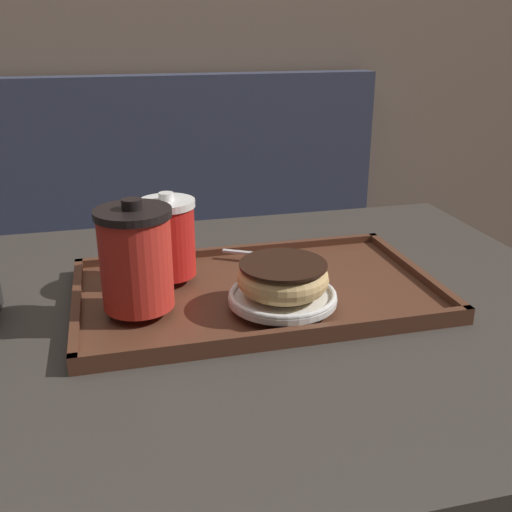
{
  "coord_description": "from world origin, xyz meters",
  "views": [
    {
      "loc": [
        -0.18,
        -0.75,
        1.14
      ],
      "look_at": [
        0.01,
        0.03,
        0.82
      ],
      "focal_mm": 42.0,
      "sensor_mm": 36.0,
      "label": 1
    }
  ],
  "objects": [
    {
      "name": "booth_bench",
      "position": [
        -0.17,
        0.87,
        0.32
      ],
      "size": [
        1.58,
        0.44,
        1.0
      ],
      "color": "#33384C",
      "rests_on": "ground_plane"
    },
    {
      "name": "cafe_table",
      "position": [
        0.0,
        0.0,
        0.59
      ],
      "size": [
        1.01,
        0.82,
        0.76
      ],
      "color": "#38332D",
      "rests_on": "ground_plane"
    },
    {
      "name": "serving_tray",
      "position": [
        0.01,
        0.03,
        0.77
      ],
      "size": [
        0.52,
        0.31,
        0.02
      ],
      "color": "#512D1E",
      "rests_on": "cafe_table"
    },
    {
      "name": "coffee_cup_front",
      "position": [
        -0.16,
        -0.01,
        0.85
      ],
      "size": [
        0.1,
        0.1,
        0.15
      ],
      "color": "red",
      "rests_on": "serving_tray"
    },
    {
      "name": "coffee_cup_rear",
      "position": [
        -0.11,
        0.09,
        0.84
      ],
      "size": [
        0.08,
        0.08,
        0.13
      ],
      "color": "red",
      "rests_on": "serving_tray"
    },
    {
      "name": "plate_with_chocolate_donut",
      "position": [
        0.03,
        -0.04,
        0.79
      ],
      "size": [
        0.15,
        0.15,
        0.01
      ],
      "color": "white",
      "rests_on": "serving_tray"
    },
    {
      "name": "donut_chocolate_glazed",
      "position": [
        0.03,
        -0.04,
        0.82
      ],
      "size": [
        0.12,
        0.12,
        0.04
      ],
      "color": "#DBB270",
      "rests_on": "plate_with_chocolate_donut"
    },
    {
      "name": "spoon",
      "position": [
        0.09,
        0.1,
        0.79
      ],
      "size": [
        0.14,
        0.09,
        0.01
      ],
      "rotation": [
        0.0,
        0.0,
        5.77
      ],
      "color": "silver",
      "rests_on": "serving_tray"
    }
  ]
}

